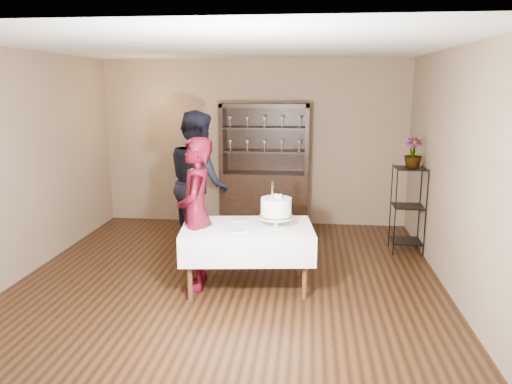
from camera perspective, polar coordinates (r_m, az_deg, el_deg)
floor at (r=6.17m, az=-2.83°, el=-9.60°), size 5.00×5.00×0.00m
ceiling at (r=5.75m, az=-3.12°, el=16.27°), size 5.00×5.00×0.00m
back_wall at (r=8.27m, az=-0.21°, el=5.64°), size 5.00×0.02×2.70m
wall_left at (r=6.68m, az=-24.69°, el=2.98°), size 0.02×5.00×2.70m
wall_right at (r=5.95m, az=21.56°, el=2.25°), size 0.02×5.00×2.70m
china_hutch at (r=8.11m, az=1.00°, el=0.61°), size 1.40×0.48×2.00m
plant_etagere at (r=7.18m, az=16.97°, el=-1.55°), size 0.42×0.42×1.20m
cake_table at (r=5.67m, az=-0.99°, el=-5.59°), size 1.56×1.07×0.73m
woman at (r=5.66m, az=-6.87°, el=-2.48°), size 0.50×0.68×1.73m
man at (r=6.87m, az=-6.58°, el=1.12°), size 1.11×1.19×1.96m
cake at (r=5.54m, az=2.31°, el=-1.94°), size 0.38×0.38×0.53m
plate_near at (r=5.44m, az=-2.11°, el=-4.41°), size 0.23×0.23×0.01m
plate_far at (r=5.88m, az=-1.93°, el=-3.14°), size 0.26×0.26×0.01m
potted_plant at (r=7.01m, az=17.52°, el=4.26°), size 0.24×0.24×0.41m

